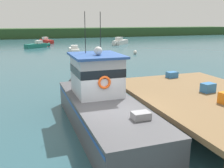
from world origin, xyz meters
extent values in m
plane|color=#2D5660|center=(0.00, 0.00, 0.00)|extent=(200.00, 200.00, 0.00)
cylinder|color=#4C3D2D|center=(2.20, 4.10, 0.50)|extent=(0.36, 0.36, 1.00)
cylinder|color=#4C3D2D|center=(7.40, 4.10, 0.50)|extent=(0.36, 0.36, 1.00)
cube|color=olive|center=(4.80, 0.00, 1.10)|extent=(6.00, 9.00, 0.20)
cube|color=#4C4C51|center=(0.20, 0.66, 0.55)|extent=(2.52, 8.01, 1.10)
cone|color=#4C4C51|center=(0.19, 5.56, 0.55)|extent=(1.10, 1.80, 1.10)
cube|color=#234C9E|center=(0.20, 0.66, 1.00)|extent=(2.54, 7.85, 0.12)
cube|color=#4C4C51|center=(0.20, 0.66, 1.16)|extent=(2.56, 8.01, 0.12)
cube|color=silver|center=(0.20, 1.86, 2.00)|extent=(1.91, 2.20, 1.80)
cube|color=black|center=(0.20, 1.86, 2.31)|extent=(1.93, 2.22, 0.36)
cube|color=#2D56A8|center=(0.20, 1.86, 2.95)|extent=(2.15, 2.51, 0.10)
sphere|color=white|center=(0.20, 1.56, 3.18)|extent=(0.36, 0.36, 0.36)
cylinder|color=black|center=(-0.15, 2.36, 3.90)|extent=(0.03, 0.03, 1.80)
cylinder|color=black|center=(0.55, 2.36, 3.90)|extent=(0.03, 0.03, 1.80)
cube|color=#939399|center=(0.76, -1.54, 1.28)|extent=(0.60, 0.44, 0.36)
torus|color=orange|center=(-0.19, -2.14, 1.16)|extent=(0.56, 0.56, 0.12)
torus|color=#EA5119|center=(0.20, 0.72, 2.00)|extent=(0.54, 0.10, 0.54)
cube|color=#3370B2|center=(5.14, 0.50, 1.41)|extent=(0.66, 0.52, 0.42)
cube|color=#3370B2|center=(5.26, 3.73, 1.37)|extent=(0.65, 0.52, 0.33)
cube|color=red|center=(1.92, 44.05, 0.34)|extent=(2.48, 3.90, 0.68)
cone|color=red|center=(1.06, 46.22, 0.34)|extent=(0.97, 1.12, 0.68)
cube|color=silver|center=(1.68, 44.66, 0.93)|extent=(1.22, 1.22, 0.51)
cube|color=white|center=(4.05, 27.02, 0.31)|extent=(1.30, 3.51, 0.63)
cone|color=white|center=(3.92, 24.87, 0.31)|extent=(0.68, 0.90, 0.63)
cube|color=silver|center=(4.01, 26.42, 0.86)|extent=(0.93, 0.91, 0.47)
cube|color=#196B5B|center=(-0.66, 35.59, 0.34)|extent=(3.77, 3.07, 0.68)
cone|color=#196B5B|center=(1.28, 36.89, 0.34)|extent=(1.16, 1.09, 0.68)
cube|color=silver|center=(-0.12, 35.95, 0.94)|extent=(1.31, 1.31, 0.51)
cube|color=silver|center=(14.92, 36.94, 0.40)|extent=(4.03, 4.10, 0.79)
cone|color=silver|center=(13.03, 34.98, 0.40)|extent=(1.33, 1.33, 0.79)
cube|color=silver|center=(14.39, 36.39, 1.09)|extent=(1.56, 1.55, 0.59)
sphere|color=#EA5B19|center=(4.60, 27.90, 0.26)|extent=(0.52, 0.52, 0.52)
sphere|color=silver|center=(11.53, 22.69, 0.25)|extent=(0.51, 0.51, 0.51)
cube|color=#284723|center=(0.00, 62.00, 1.20)|extent=(120.00, 8.00, 2.40)
camera|label=1|loc=(-2.81, -8.79, 4.42)|focal=41.03mm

